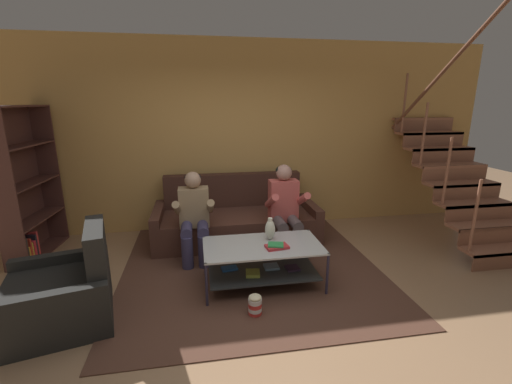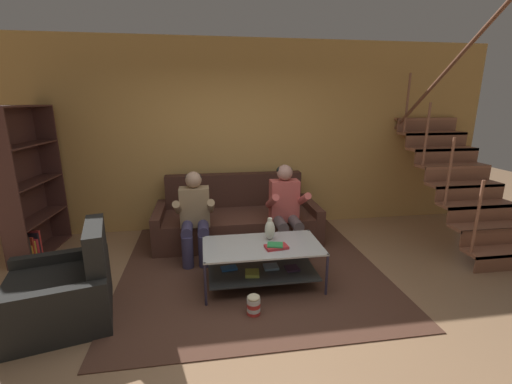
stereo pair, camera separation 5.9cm
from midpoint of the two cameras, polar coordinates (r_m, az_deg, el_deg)
The scene contains 13 objects.
ground at distance 3.58m, azimuth 0.59°, elevation -18.98°, with size 16.80×16.80×0.00m, color #A07956.
back_partition at distance 5.44m, azimuth -3.71°, elevation 9.13°, with size 8.40×0.12×2.90m, color tan.
staircase_run at distance 5.95m, azimuth 29.45°, elevation 5.30°, with size 1.06×2.83×3.08m.
couch at distance 5.11m, azimuth -2.86°, elevation -4.63°, with size 2.35×0.98×0.92m.
person_seated_left at distance 4.43m, azimuth -9.80°, elevation -3.48°, with size 0.50×0.58×1.13m.
person_seated_right at distance 4.55m, azimuth 5.38°, elevation -2.46°, with size 0.50×0.58×1.19m.
coffee_table at distance 3.85m, azimuth 1.45°, elevation -10.99°, with size 1.29×0.70×0.48m.
area_rug at distance 4.48m, azimuth -0.76°, elevation -11.51°, with size 3.07×3.32×0.01m.
vase at distance 3.89m, azimuth 2.76°, elevation -6.24°, with size 0.12×0.12×0.26m.
book_stack at distance 3.71m, azimuth 3.82°, elevation -9.02°, with size 0.26×0.18×0.05m.
bookshelf at distance 5.30m, azimuth -33.65°, elevation -0.16°, with size 0.38×1.11×1.95m.
armchair at distance 3.76m, azimuth -28.95°, elevation -14.35°, with size 1.07×1.10×0.89m.
popcorn_tub at distance 3.46m, azimuth 0.11°, elevation -18.30°, with size 0.13×0.13×0.21m.
Camera 2 is at (-0.47, -2.94, 2.00)m, focal length 24.00 mm.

